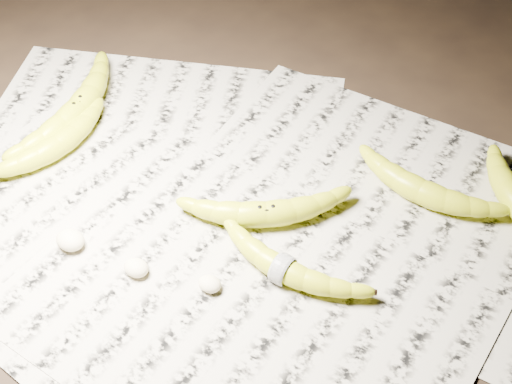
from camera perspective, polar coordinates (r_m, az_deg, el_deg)
The scene contains 11 objects.
ground at distance 1.00m, azimuth -0.86°, elevation -1.47°, with size 3.00×3.00×0.00m, color black.
newspaper_patch at distance 0.99m, azimuth -3.31°, elevation -1.81°, with size 0.90×0.70×0.01m, color #B0A997.
banana_left_a at distance 1.14m, azimuth -14.09°, elevation 6.58°, with size 0.24×0.07×0.04m, color yellow, non-canonical shape.
banana_left_b at distance 1.09m, azimuth -15.63°, elevation 3.76°, with size 0.19×0.06×0.04m, color yellow, non-canonical shape.
banana_center at distance 0.96m, azimuth 0.82°, elevation -1.63°, with size 0.20×0.06×0.04m, color yellow, non-canonical shape.
banana_taped at distance 0.90m, azimuth 2.14°, elevation -6.05°, with size 0.20×0.05×0.03m, color yellow, non-canonical shape.
banana_upper_a at distance 1.01m, azimuth 13.13°, elevation 0.20°, with size 0.19×0.06×0.04m, color yellow, non-canonical shape.
measuring_tape at distance 0.90m, azimuth 2.14°, elevation -6.05°, with size 0.04×0.04×0.00m, color white.
flesh_chunk_a at distance 0.97m, azimuth -14.67°, elevation -3.59°, with size 0.04×0.03×0.02m, color beige.
flesh_chunk_b at distance 0.93m, azimuth -9.59°, elevation -5.85°, with size 0.03×0.03×0.02m, color beige.
flesh_chunk_c at distance 0.90m, azimuth -3.74°, elevation -7.20°, with size 0.03×0.03×0.02m, color beige.
Camera 1 is at (0.35, -0.56, 0.75)m, focal length 50.00 mm.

